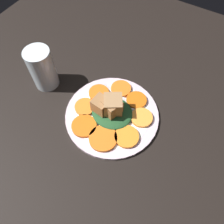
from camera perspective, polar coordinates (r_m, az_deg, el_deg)
table_slab at (r=61.18cm, az=0.00°, el=-1.49°), size 120.00×120.00×2.00cm
plate at (r=59.86cm, az=0.00°, el=-0.78°), size 25.48×25.48×1.05cm
carrot_slice_0 at (r=62.83cm, az=-3.46°, el=5.00°), size 5.78×5.78×0.82cm
carrot_slice_1 at (r=60.50cm, az=-7.06°, el=1.32°), size 5.65×5.65×0.82cm
carrot_slice_2 at (r=57.58cm, az=-7.30°, el=-3.63°), size 6.58×6.58×0.82cm
carrot_slice_3 at (r=55.63cm, az=-2.35°, el=-6.87°), size 7.27×7.27×0.82cm
carrot_slice_4 at (r=55.91cm, az=3.84°, el=-6.42°), size 6.28×6.28×0.82cm
carrot_slice_5 at (r=58.85cm, az=7.72°, el=-1.44°), size 5.92×5.92×0.82cm
carrot_slice_6 at (r=61.66cm, az=6.40°, el=3.11°), size 5.72×5.72×0.82cm
carrot_slice_7 at (r=63.65cm, az=2.35°, el=6.09°), size 5.84×5.84×0.82cm
center_pile at (r=57.36cm, az=-0.51°, el=1.01°), size 11.25×10.12×6.32cm
fork at (r=61.32cm, az=4.05°, el=2.61°), size 17.40×5.11×0.40cm
water_glass at (r=65.36cm, az=-17.49°, el=11.02°), size 7.08×7.08×12.45cm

